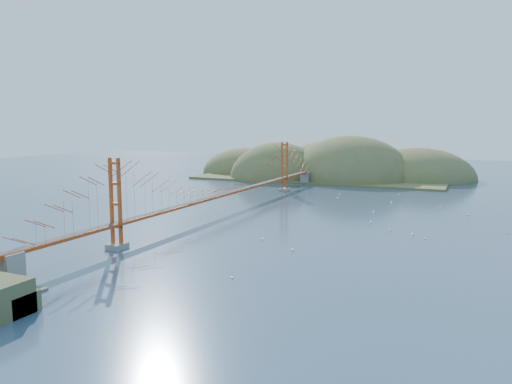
% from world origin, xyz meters
% --- Properties ---
extents(ground, '(320.00, 320.00, 0.00)m').
position_xyz_m(ground, '(0.00, 0.00, 0.00)').
color(ground, '#304561').
rests_on(ground, ground).
extents(bridge, '(2.20, 94.40, 12.00)m').
position_xyz_m(bridge, '(0.00, 0.18, 7.01)').
color(bridge, gray).
rests_on(bridge, ground).
extents(far_headlands, '(84.00, 58.00, 25.00)m').
position_xyz_m(far_headlands, '(2.21, 68.52, 0.00)').
color(far_headlands, brown).
rests_on(far_headlands, ground).
extents(sailboat_10, '(0.59, 0.63, 0.71)m').
position_xyz_m(sailboat_10, '(20.74, -21.54, 0.15)').
color(sailboat_10, white).
rests_on(sailboat_10, ground).
extents(sailboat_1, '(0.62, 0.66, 0.74)m').
position_xyz_m(sailboat_1, '(33.53, -5.97, 0.16)').
color(sailboat_1, white).
rests_on(sailboat_1, ground).
extents(sailboat_9, '(0.51, 0.56, 0.63)m').
position_xyz_m(sailboat_9, '(46.21, 0.86, 0.14)').
color(sailboat_9, white).
rests_on(sailboat_9, ground).
extents(sailboat_6, '(0.56, 0.56, 0.58)m').
position_xyz_m(sailboat_6, '(18.89, -34.84, 0.14)').
color(sailboat_6, white).
rests_on(sailboat_6, ground).
extents(sailboat_5, '(0.52, 0.63, 0.73)m').
position_xyz_m(sailboat_5, '(30.13, -4.54, 0.16)').
color(sailboat_5, white).
rests_on(sailboat_5, ground).
extents(sailboat_14, '(0.52, 0.63, 0.73)m').
position_xyz_m(sailboat_14, '(26.34, -0.12, 0.16)').
color(sailboat_14, white).
rests_on(sailboat_14, ground).
extents(sailboat_17, '(0.58, 0.58, 0.64)m').
position_xyz_m(sailboat_17, '(35.44, 21.11, 0.15)').
color(sailboat_17, white).
rests_on(sailboat_17, ground).
extents(sailboat_8, '(0.68, 0.68, 0.72)m').
position_xyz_m(sailboat_8, '(40.47, 13.78, 0.16)').
color(sailboat_8, white).
rests_on(sailboat_8, ground).
extents(sailboat_0, '(0.56, 0.56, 0.63)m').
position_xyz_m(sailboat_0, '(14.96, -17.64, 0.14)').
color(sailboat_0, white).
rests_on(sailboat_0, ground).
extents(sailboat_15, '(0.46, 0.57, 0.67)m').
position_xyz_m(sailboat_15, '(26.07, 22.15, 0.15)').
color(sailboat_15, white).
rests_on(sailboat_15, ground).
extents(sailboat_16, '(0.59, 0.59, 0.62)m').
position_xyz_m(sailboat_16, '(24.80, 10.22, 0.14)').
color(sailboat_16, white).
rests_on(sailboat_16, ground).
extents(sailboat_12, '(0.47, 0.38, 0.55)m').
position_xyz_m(sailboat_12, '(13.28, 30.26, 0.13)').
color(sailboat_12, white).
rests_on(sailboat_12, ground).
extents(sailboat_7, '(0.50, 0.40, 0.58)m').
position_xyz_m(sailboat_7, '(25.70, 35.11, 0.14)').
color(sailboat_7, white).
rests_on(sailboat_7, ground).
extents(sailboat_13, '(0.56, 0.56, 0.59)m').
position_xyz_m(sailboat_13, '(35.44, -8.34, 0.14)').
color(sailboat_13, white).
rests_on(sailboat_13, ground).
extents(sailboat_extra_0, '(0.52, 0.58, 0.66)m').
position_xyz_m(sailboat_extra_0, '(34.16, 9.62, 0.15)').
color(sailboat_extra_0, white).
rests_on(sailboat_extra_0, ground).
extents(sailboat_extra_1, '(0.53, 0.43, 0.63)m').
position_xyz_m(sailboat_extra_1, '(14.48, 24.35, 0.14)').
color(sailboat_extra_1, white).
rests_on(sailboat_extra_1, ground).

